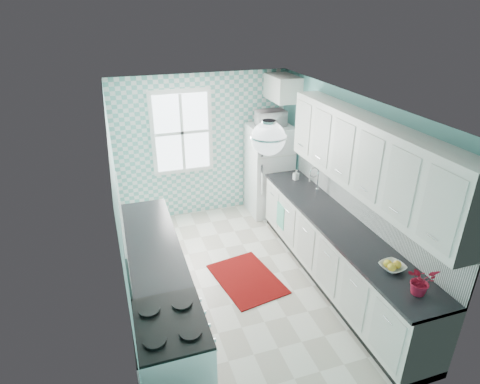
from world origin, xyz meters
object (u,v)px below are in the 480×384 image
object	(u,v)px
ceiling_light	(268,138)
potted_plant	(421,281)
fruit_bowl	(392,267)
sink	(308,193)
fridge	(269,170)
stove	(173,361)
microwave	(271,118)

from	to	relation	value
ceiling_light	potted_plant	world-z (taller)	ceiling_light
ceiling_light	fruit_bowl	xyz separation A→B (m)	(1.20, -0.67, -1.35)
sink	potted_plant	distance (m)	2.39
potted_plant	fridge	bearing A→B (deg)	91.40
sink	potted_plant	bearing A→B (deg)	-92.88
sink	potted_plant	world-z (taller)	sink
stove	sink	world-z (taller)	sink
sink	microwave	xyz separation A→B (m)	(-0.09, 1.30, 0.83)
stove	potted_plant	world-z (taller)	potted_plant
stove	potted_plant	bearing A→B (deg)	-4.60
microwave	potted_plant	bearing A→B (deg)	89.50
sink	fruit_bowl	xyz separation A→B (m)	(-0.00, -1.99, 0.04)
fridge	fruit_bowl	bearing A→B (deg)	-84.75
fruit_bowl	microwave	bearing A→B (deg)	91.57
fridge	potted_plant	bearing A→B (deg)	-84.92
fridge	microwave	distance (m)	0.95
potted_plant	microwave	xyz separation A→B (m)	(-0.09, 3.69, 0.67)
fruit_bowl	potted_plant	xyz separation A→B (m)	(0.00, -0.40, 0.12)
microwave	fruit_bowl	bearing A→B (deg)	89.67
ceiling_light	microwave	distance (m)	2.90
fruit_bowl	potted_plant	distance (m)	0.42
fridge	stove	world-z (taller)	fridge
ceiling_light	fruit_bowl	size ratio (longest dim) A/B	1.37
fridge	fruit_bowl	distance (m)	3.29
ceiling_light	potted_plant	distance (m)	2.03
potted_plant	microwave	size ratio (longest dim) A/B	0.63
stove	sink	size ratio (longest dim) A/B	1.84
fridge	potted_plant	distance (m)	3.70
fruit_bowl	potted_plant	world-z (taller)	potted_plant
ceiling_light	stove	bearing A→B (deg)	-147.38
fridge	fruit_bowl	xyz separation A→B (m)	(0.09, -3.29, 0.16)
sink	potted_plant	size ratio (longest dim) A/B	1.77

